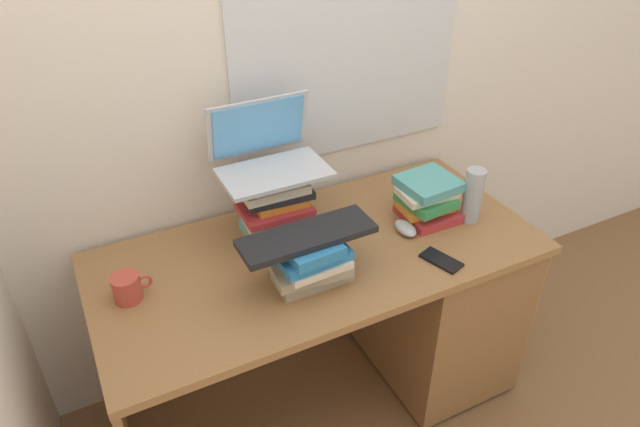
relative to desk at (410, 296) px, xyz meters
The scene contains 12 objects.
ground_plane 0.57m from the desk, behind, with size 6.00×6.00×0.00m, color brown.
wall_back 1.06m from the desk, 132.04° to the left, with size 6.00×0.06×2.60m.
desk is the anchor object (origin of this frame).
book_stack_tall 0.69m from the desk, 160.66° to the left, with size 0.25×0.19×0.24m.
book_stack_keyboard_riser 0.65m from the desk, 168.72° to the right, with size 0.25×0.20×0.16m.
book_stack_side 0.43m from the desk, 33.16° to the left, with size 0.22×0.20×0.16m.
laptop 0.83m from the desk, 154.67° to the left, with size 0.35×0.26×0.22m.
keyboard 0.72m from the desk, 169.31° to the right, with size 0.42×0.14×0.02m, color black.
computer_mouse 0.37m from the desk, 167.39° to the right, with size 0.06×0.10×0.04m, color #A5A8AD.
mug 1.08m from the desk, behind, with size 0.12×0.09×0.09m.
water_bottle 0.48m from the desk, 15.28° to the right, with size 0.07×0.07×0.21m, color #999EA5.
cell_phone 0.41m from the desk, 104.84° to the right, with size 0.07×0.14×0.01m, color black.
Camera 1 is at (-0.69, -1.38, 1.94)m, focal length 32.30 mm.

